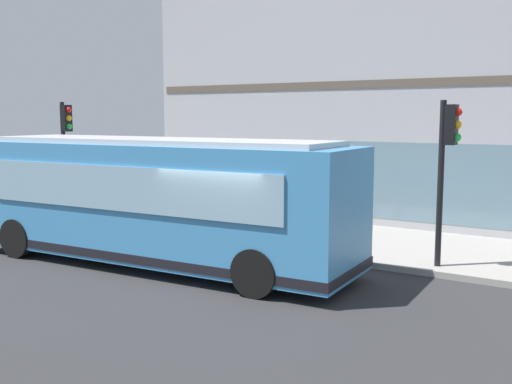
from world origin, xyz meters
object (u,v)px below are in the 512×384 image
traffic_light_down_block (66,137)px  city_bus_nearside (156,201)px  fire_hydrant (348,224)px  pedestrian_walking_along_curb (289,191)px  pedestrian_near_building_entrance (180,184)px  traffic_light_near_corner (447,152)px  pedestrian_near_hydrant (298,193)px

traffic_light_down_block → city_bus_nearside: bearing=-114.4°
fire_hydrant → pedestrian_walking_along_curb: (1.45, 2.77, 0.61)m
fire_hydrant → pedestrian_near_building_entrance: pedestrian_near_building_entrance is taller
traffic_light_near_corner → pedestrian_near_building_entrance: (3.09, 10.36, -1.67)m
traffic_light_down_block → fire_hydrant: bearing=-79.0°
city_bus_nearside → pedestrian_near_hydrant: size_ratio=5.59×
fire_hydrant → pedestrian_near_building_entrance: size_ratio=0.43×
pedestrian_near_hydrant → pedestrian_walking_along_curb: bearing=44.4°
traffic_light_down_block → fire_hydrant: size_ratio=5.30×
traffic_light_near_corner → pedestrian_near_building_entrance: size_ratio=2.23×
fire_hydrant → pedestrian_near_building_entrance: 7.19m
city_bus_nearside → pedestrian_walking_along_curb: bearing=-0.6°
pedestrian_near_building_entrance → fire_hydrant: bearing=-98.4°
traffic_light_near_corner → fire_hydrant: size_ratio=5.14×
pedestrian_walking_along_curb → pedestrian_near_building_entrance: bearing=95.3°
fire_hydrant → city_bus_nearside: bearing=150.4°
city_bus_nearside → fire_hydrant: bearing=-29.6°
traffic_light_down_block → pedestrian_near_hydrant: 8.26m
pedestrian_walking_along_curb → traffic_light_near_corner: bearing=-120.1°
city_bus_nearside → traffic_light_down_block: size_ratio=2.59×
traffic_light_down_block → pedestrian_near_building_entrance: 4.30m
traffic_light_near_corner → traffic_light_down_block: 12.96m
pedestrian_near_building_entrance → pedestrian_near_hydrant: bearing=-94.0°
traffic_light_down_block → pedestrian_near_hydrant: size_ratio=2.16×
city_bus_nearside → traffic_light_down_block: bearing=65.6°
fire_hydrant → pedestrian_walking_along_curb: 3.18m
traffic_light_near_corner → fire_hydrant: 4.49m
fire_hydrant → pedestrian_near_hydrant: size_ratio=0.41×
pedestrian_near_hydrant → pedestrian_near_building_entrance: pedestrian_near_hydrant is taller
traffic_light_down_block → pedestrian_walking_along_curb: 7.89m
city_bus_nearside → traffic_light_down_block: 7.65m
traffic_light_down_block → pedestrian_near_hydrant: bearing=-71.4°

